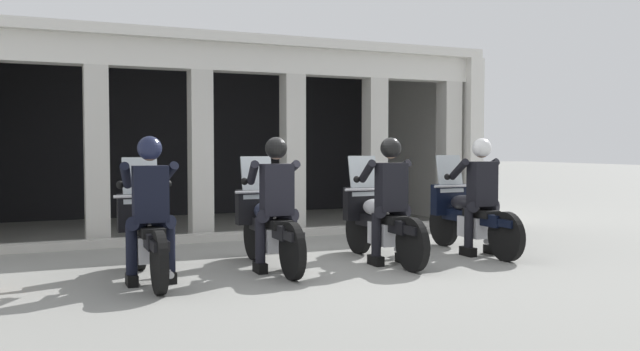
% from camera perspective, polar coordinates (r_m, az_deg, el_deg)
% --- Properties ---
extents(ground_plane, '(80.00, 80.00, 0.00)m').
position_cam_1_polar(ground_plane, '(10.90, -5.73, -5.21)').
color(ground_plane, gray).
extents(station_building, '(9.06, 4.16, 3.29)m').
position_cam_1_polar(station_building, '(12.78, -9.02, 5.07)').
color(station_building, black).
rests_on(station_building, ground).
extents(kerb_strip, '(8.56, 0.24, 0.12)m').
position_cam_1_polar(kerb_strip, '(10.46, -5.52, -5.20)').
color(kerb_strip, '#B7B5AD').
rests_on(kerb_strip, ground).
extents(motorcycle_far_left, '(0.62, 2.04, 1.35)m').
position_cam_1_polar(motorcycle_far_left, '(7.47, -15.00, -5.01)').
color(motorcycle_far_left, black).
rests_on(motorcycle_far_left, ground).
extents(police_officer_far_left, '(0.63, 0.61, 1.58)m').
position_cam_1_polar(police_officer_far_left, '(7.15, -14.72, -1.82)').
color(police_officer_far_left, black).
rests_on(police_officer_far_left, ground).
extents(motorcycle_center_left, '(0.62, 2.04, 1.35)m').
position_cam_1_polar(motorcycle_center_left, '(7.93, -4.57, -4.49)').
color(motorcycle_center_left, black).
rests_on(motorcycle_center_left, ground).
extents(police_officer_center_left, '(0.63, 0.61, 1.58)m').
position_cam_1_polar(police_officer_center_left, '(7.62, -3.90, -1.47)').
color(police_officer_center_left, black).
rests_on(police_officer_center_left, ground).
extents(motorcycle_center_right, '(0.62, 2.04, 1.35)m').
position_cam_1_polar(motorcycle_center_right, '(8.41, 5.21, -4.08)').
color(motorcycle_center_right, black).
rests_on(motorcycle_center_right, ground).
extents(police_officer_center_right, '(0.63, 0.61, 1.58)m').
position_cam_1_polar(police_officer_center_right, '(8.12, 6.17, -1.22)').
color(police_officer_center_right, black).
rests_on(police_officer_center_right, ground).
extents(motorcycle_far_right, '(0.62, 2.04, 1.35)m').
position_cam_1_polar(motorcycle_far_right, '(9.29, 12.86, -3.51)').
color(motorcycle_far_right, black).
rests_on(motorcycle_far_right, ground).
extents(police_officer_far_right, '(0.63, 0.61, 1.58)m').
position_cam_1_polar(police_officer_far_right, '(9.02, 13.94, -0.90)').
color(police_officer_far_right, black).
rests_on(police_officer_far_right, ground).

